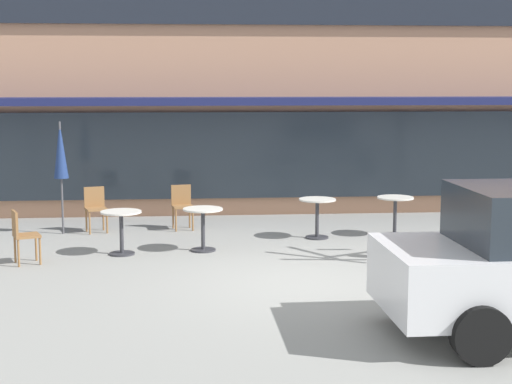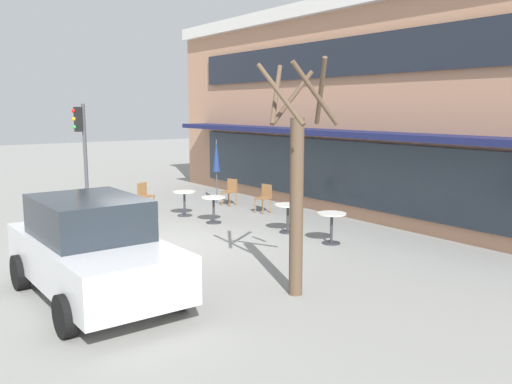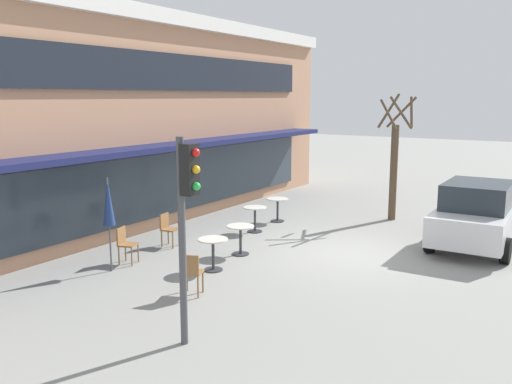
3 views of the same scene
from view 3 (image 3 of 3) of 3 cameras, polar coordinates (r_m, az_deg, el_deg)
The scene contains 13 objects.
ground_plane at distance 14.28m, azimuth 9.76°, elevation -6.40°, with size 80.00×80.00×0.00m, color gray.
building_facade at distance 19.77m, azimuth -17.87°, elevation 7.49°, with size 19.15×9.10×6.57m.
cafe_table_near_wall at distance 12.66m, azimuth -4.54°, elevation -6.00°, with size 0.70×0.70×0.76m.
cafe_table_streetside at distance 16.15m, azimuth -0.11°, elevation -2.44°, with size 0.70×0.70×0.76m.
cafe_table_by_tree at distance 13.86m, azimuth -1.64°, elevation -4.55°, with size 0.70×0.70×0.76m.
cafe_table_mid_patio at distance 17.49m, azimuth 2.29°, elevation -1.47°, with size 0.70×0.70×0.76m.
patio_umbrella_green_folded at distance 12.76m, azimuth -15.29°, elevation -1.06°, with size 0.28×0.28×2.20m.
cafe_chair_0 at distance 11.14m, azimuth -6.86°, elevation -8.26°, with size 0.52×0.52×0.89m.
cafe_chair_1 at distance 13.53m, azimuth -13.60°, elevation -5.16°, with size 0.50×0.50×0.89m.
cafe_chair_2 at distance 14.82m, azimuth -9.28°, elevation -3.67°, with size 0.47×0.47×0.89m.
parked_sedan at distance 15.73m, azimuth 22.26°, elevation -2.18°, with size 4.22×2.06×1.76m.
street_tree at distance 18.11m, azimuth 14.37°, elevation 3.10°, with size 1.17×1.20×4.09m.
traffic_light_pole at distance 8.53m, azimuth -7.36°, elevation -1.62°, with size 0.26×0.44×3.40m.
Camera 3 is at (-12.69, -5.18, 4.01)m, focal length 38.00 mm.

